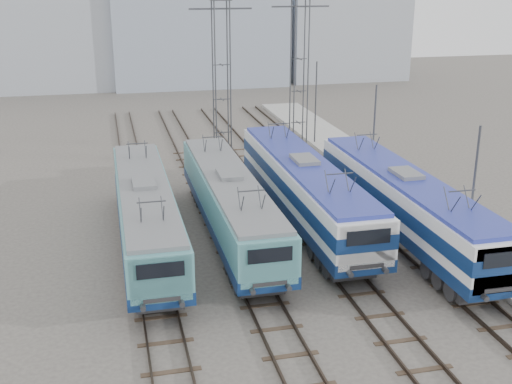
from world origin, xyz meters
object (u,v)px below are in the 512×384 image
(locomotive_far_left, at_px, (146,211))
(catenary_tower_west, at_px, (222,77))
(locomotive_center_right, at_px, (305,186))
(catenary_tower_east, at_px, (299,70))
(mast_rear, at_px, (316,104))
(locomotive_far_right, at_px, (406,201))
(mast_front, at_px, (473,196))
(locomotive_center_left, at_px, (230,202))
(mast_mid, at_px, (373,138))

(locomotive_far_left, bearing_deg, catenary_tower_west, 65.46)
(locomotive_center_right, xyz_separation_m, catenary_tower_east, (4.25, 15.31, 4.28))
(catenary_tower_west, bearing_deg, mast_rear, 24.94)
(locomotive_far_right, bearing_deg, mast_front, -60.19)
(locomotive_center_left, relative_size, mast_rear, 2.48)
(catenary_tower_west, xyz_separation_m, mast_rear, (8.60, 4.00, -3.14))
(locomotive_far_left, bearing_deg, mast_mid, 23.85)
(locomotive_center_left, xyz_separation_m, locomotive_far_right, (9.00, -2.39, 0.13))
(locomotive_center_right, height_order, locomotive_far_right, locomotive_center_right)
(locomotive_far_left, distance_m, catenary_tower_west, 16.86)
(locomotive_far_left, xyz_separation_m, mast_mid, (15.35, 6.79, 1.35))
(locomotive_center_right, distance_m, catenary_tower_west, 14.16)
(locomotive_far_left, distance_m, mast_front, 16.27)
(catenary_tower_west, height_order, mast_rear, catenary_tower_west)
(catenary_tower_east, bearing_deg, locomotive_far_right, -89.24)
(catenary_tower_west, bearing_deg, mast_front, -66.73)
(mast_mid, bearing_deg, mast_rear, 90.00)
(mast_front, bearing_deg, locomotive_center_left, 152.62)
(locomotive_center_left, height_order, locomotive_center_right, locomotive_center_right)
(locomotive_center_right, relative_size, mast_mid, 2.64)
(locomotive_center_left, distance_m, locomotive_center_right, 4.63)
(locomotive_far_left, bearing_deg, mast_rear, 50.75)
(catenary_tower_east, distance_m, mast_mid, 10.69)
(locomotive_far_right, height_order, catenary_tower_east, catenary_tower_east)
(catenary_tower_west, bearing_deg, locomotive_far_right, -68.08)
(locomotive_far_left, relative_size, mast_rear, 2.46)
(mast_front, distance_m, mast_rear, 24.00)
(locomotive_center_left, xyz_separation_m, catenary_tower_east, (8.75, 16.38, 4.47))
(locomotive_far_right, xyz_separation_m, catenary_tower_west, (-6.75, 16.77, 4.34))
(locomotive_far_left, bearing_deg, locomotive_center_right, 9.31)
(locomotive_center_left, height_order, mast_mid, mast_mid)
(catenary_tower_west, relative_size, mast_mid, 1.71)
(locomotive_center_right, bearing_deg, mast_rear, 69.86)
(catenary_tower_west, xyz_separation_m, mast_front, (8.60, -20.00, -3.14))
(catenary_tower_west, bearing_deg, mast_mid, -42.93)
(locomotive_center_right, bearing_deg, mast_front, -46.49)
(locomotive_far_right, bearing_deg, catenary_tower_east, 90.76)
(catenary_tower_west, relative_size, mast_front, 1.71)
(locomotive_center_right, height_order, catenary_tower_east, catenary_tower_east)
(mast_front, relative_size, mast_rear, 1.00)
(catenary_tower_west, height_order, mast_mid, catenary_tower_west)
(locomotive_far_left, distance_m, locomotive_far_right, 13.65)
(locomotive_far_left, relative_size, catenary_tower_east, 1.44)
(catenary_tower_east, xyz_separation_m, mast_front, (2.10, -22.00, -3.14))
(locomotive_far_left, distance_m, mast_mid, 16.84)
(locomotive_far_left, distance_m, locomotive_center_right, 9.12)
(locomotive_center_right, xyz_separation_m, mast_mid, (6.35, 5.31, 1.14))
(mast_mid, bearing_deg, locomotive_center_left, -149.54)
(mast_rear, bearing_deg, locomotive_far_left, -129.25)
(locomotive_far_left, relative_size, mast_front, 2.46)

